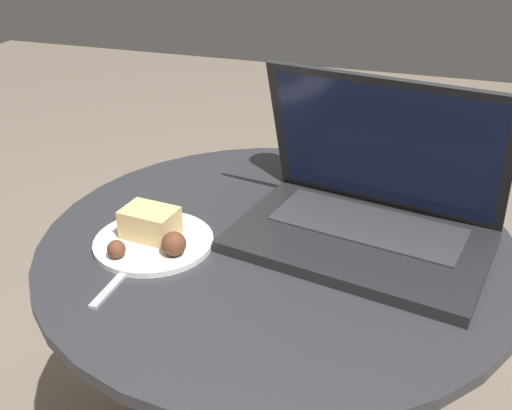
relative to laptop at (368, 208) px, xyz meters
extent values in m
cylinder|color=#9E9EA3|center=(-0.13, -0.05, -0.32)|extent=(0.07, 0.07, 0.50)
cylinder|color=#2D2D33|center=(-0.13, -0.05, -0.06)|extent=(0.74, 0.74, 0.02)
cube|color=#232326|center=(-0.01, -0.03, -0.04)|extent=(0.41, 0.31, 0.02)
cube|color=#333338|center=(0.00, 0.01, -0.03)|extent=(0.31, 0.17, 0.00)
cube|color=#232326|center=(0.01, 0.05, 0.08)|extent=(0.38, 0.15, 0.24)
cube|color=#19234C|center=(0.01, 0.05, 0.08)|extent=(0.35, 0.13, 0.21)
cylinder|color=gold|center=(-0.15, 0.17, 0.04)|extent=(0.07, 0.07, 0.18)
cylinder|color=white|center=(-0.15, 0.17, 0.14)|extent=(0.07, 0.07, 0.02)
cylinder|color=silver|center=(-0.31, -0.12, -0.05)|extent=(0.18, 0.18, 0.01)
cube|color=#DBB775|center=(-0.31, -0.11, -0.02)|extent=(0.09, 0.07, 0.05)
sphere|color=brown|center=(-0.33, -0.19, -0.03)|extent=(0.03, 0.03, 0.03)
sphere|color=brown|center=(-0.26, -0.15, -0.02)|extent=(0.04, 0.04, 0.04)
cube|color=#B2B2B7|center=(-0.31, -0.23, -0.05)|extent=(0.01, 0.14, 0.00)
cube|color=#B2B2B7|center=(-0.31, -0.13, -0.05)|extent=(0.02, 0.06, 0.00)
camera|label=1|loc=(0.09, -0.82, 0.43)|focal=42.00mm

